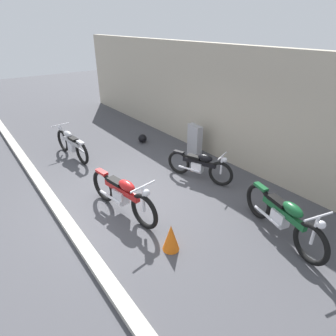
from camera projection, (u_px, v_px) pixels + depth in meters
The scene contains 10 objects.
ground_plane at pixel (126, 201), 6.78m from camera, with size 40.00×40.00×0.00m, color #47474C.
building_wall at pixel (237, 108), 7.98m from camera, with size 18.00×0.30×3.29m, color #B2A893.
curb_strip at pixel (66, 221), 5.98m from camera, with size 18.00×0.24×0.12m, color #B7B2A8.
stone_marker at pixel (195, 141), 8.84m from camera, with size 0.54×0.20×1.01m, color #9E9EA3.
helmet at pixel (143, 138), 10.01m from camera, with size 0.30×0.30×0.30m, color black.
traffic_cone at pixel (171, 237), 5.21m from camera, with size 0.32×0.32×0.55m, color orange.
motorcycle_red at pixel (122, 195), 6.13m from camera, with size 2.21×0.67×1.00m.
motorcycle_green at pixel (283, 217), 5.43m from camera, with size 2.14×0.81×0.98m.
motorcycle_silver at pixel (71, 144), 8.80m from camera, with size 2.03×0.57×0.91m.
motorcycle_black at pixel (200, 165), 7.52m from camera, with size 1.82×0.86×0.86m.
Camera 1 is at (5.13, -2.60, 3.79)m, focal length 30.33 mm.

